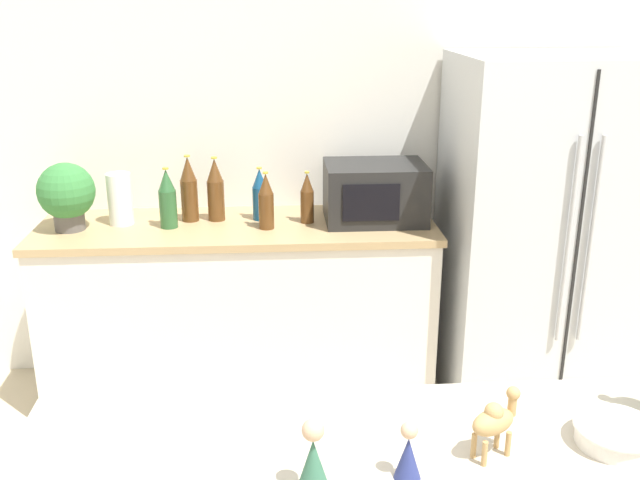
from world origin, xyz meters
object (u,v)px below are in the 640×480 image
potted_plant (66,194)px  back_bottle_5 (307,198)px  back_bottle_3 (260,195)px  camel_figurine (495,420)px  back_bottle_1 (189,190)px  fruit_bowl (616,433)px  wise_man_figurine_blue (408,454)px  paper_towel_roll (120,199)px  wise_man_figurine_crimson (313,461)px  back_bottle_0 (216,190)px  back_bottle_4 (266,202)px  microwave (375,192)px  back_bottle_2 (168,199)px  refrigerator (546,233)px

potted_plant → back_bottle_5: 1.12m
back_bottle_3 → camel_figurine: camel_figurine is taller
back_bottle_1 → camel_figurine: size_ratio=2.15×
back_bottle_3 → back_bottle_5: back_bottle_3 is taller
potted_plant → fruit_bowl: (1.68, -1.97, -0.03)m
back_bottle_1 → camel_figurine: 2.27m
fruit_bowl → wise_man_figurine_blue: 0.48m
paper_towel_roll → back_bottle_1: back_bottle_1 is taller
fruit_bowl → wise_man_figurine_crimson: bearing=-170.3°
back_bottle_0 → fruit_bowl: bearing=-64.1°
back_bottle_3 → back_bottle_4: back_bottle_4 is taller
back_bottle_5 → fruit_bowl: size_ratio=1.37×
microwave → back_bottle_3: size_ratio=1.83×
fruit_bowl → microwave: bearing=96.8°
potted_plant → back_bottle_5: (1.11, 0.04, -0.05)m
wise_man_figurine_blue → back_bottle_2: bearing=110.1°
microwave → back_bottle_4: (-0.52, -0.10, -0.01)m
camel_figurine → wise_man_figurine_crimson: size_ratio=0.93×
microwave → wise_man_figurine_crimson: size_ratio=2.95×
wise_man_figurine_blue → back_bottle_5: bearing=92.7°
potted_plant → wise_man_figurine_blue: potted_plant is taller
back_bottle_3 → wise_man_figurine_crimson: wise_man_figurine_crimson is taller
back_bottle_5 → camel_figurine: bearing=-81.9°
back_bottle_5 → wise_man_figurine_crimson: (-0.10, -2.12, 0.06)m
paper_towel_roll → back_bottle_5: size_ratio=0.98×
back_bottle_2 → back_bottle_4: back_bottle_2 is taller
back_bottle_1 → back_bottle_5: bearing=-6.9°
potted_plant → back_bottle_2: potted_plant is taller
paper_towel_roll → back_bottle_2: (0.23, -0.07, 0.01)m
paper_towel_roll → back_bottle_4: bearing=-9.5°
back_bottle_1 → refrigerator: bearing=-4.9°
paper_towel_roll → back_bottle_0: (0.45, 0.04, 0.03)m
camel_figurine → back_bottle_1: bearing=112.2°
back_bottle_0 → paper_towel_roll: bearing=-175.5°
potted_plant → back_bottle_3: (0.89, 0.10, -0.05)m
paper_towel_roll → back_bottle_1: 0.33m
potted_plant → back_bottle_4: potted_plant is taller
back_bottle_1 → wise_man_figurine_blue: back_bottle_1 is taller
back_bottle_0 → back_bottle_2: (-0.22, -0.10, -0.01)m
fruit_bowl → wise_man_figurine_crimson: (-0.67, -0.11, 0.04)m
paper_towel_roll → camel_figurine: size_ratio=1.64×
refrigerator → back_bottle_5: refrigerator is taller
back_bottle_1 → back_bottle_2: (-0.09, -0.10, -0.02)m
refrigerator → back_bottle_5: 1.18m
microwave → back_bottle_1: (-0.90, 0.05, 0.02)m
potted_plant → back_bottle_1: 0.56m
camel_figurine → fruit_bowl: bearing=4.6°
potted_plant → back_bottle_4: size_ratio=1.17×
fruit_bowl → back_bottle_0: bearing=115.9°
paper_towel_roll → back_bottle_1: bearing=6.0°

